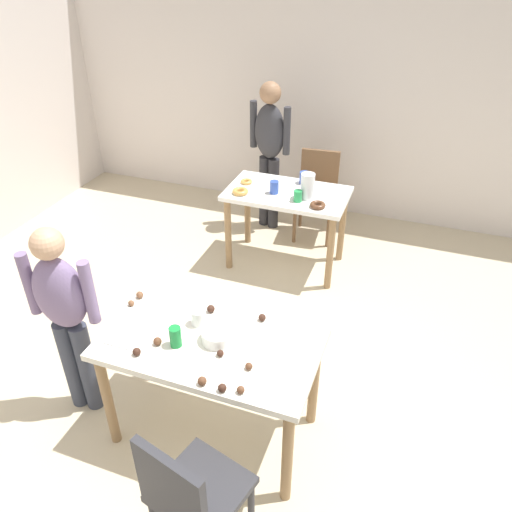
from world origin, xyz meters
TOP-DOWN VIEW (x-y plane):
  - ground_plane at (0.00, 0.00)m, footprint 6.40×6.40m
  - wall_back at (0.00, 3.20)m, footprint 6.40×0.10m
  - dining_table_near at (-0.11, -0.08)m, footprint 1.22×0.68m
  - dining_table_far at (-0.26, 1.90)m, footprint 1.06×0.61m
  - chair_near_table at (0.10, -0.79)m, footprint 0.49×0.49m
  - chair_far_table at (-0.14, 2.56)m, footprint 0.43×0.43m
  - person_girl_near at (-1.00, -0.17)m, footprint 0.46×0.24m
  - person_adult_far at (-0.65, 2.56)m, footprint 0.45×0.27m
  - mixing_bowl at (-0.07, -0.06)m, footprint 0.18×0.18m
  - soda_can at (-0.27, -0.17)m, footprint 0.07×0.07m
  - fork_near at (-0.58, -0.29)m, footprint 0.17×0.02m
  - cup_near_0 at (-0.23, 0.03)m, footprint 0.08×0.08m
  - cake_ball_0 at (0.19, -0.37)m, footprint 0.04×0.04m
  - cake_ball_1 at (-0.01, -0.38)m, footprint 0.05×0.05m
  - cake_ball_2 at (-0.43, -0.31)m, footprint 0.04×0.04m
  - cake_ball_3 at (0.10, -0.39)m, footprint 0.04×0.04m
  - cake_ball_4 at (-0.21, 0.16)m, footprint 0.05×0.05m
  - cake_ball_5 at (-0.69, 0.05)m, footprint 0.04×0.04m
  - cake_ball_6 at (-0.36, -0.20)m, footprint 0.05×0.05m
  - cake_ball_7 at (-0.01, -0.17)m, footprint 0.04×0.04m
  - cake_ball_8 at (0.17, -0.20)m, footprint 0.04×0.04m
  - cake_ball_9 at (0.11, 0.19)m, footprint 0.04×0.04m
  - cake_ball_10 at (-0.68, 0.13)m, footprint 0.04×0.04m
  - pitcher_far at (-0.07, 1.84)m, footprint 0.12×0.12m
  - cup_far_0 at (-0.13, 1.75)m, footprint 0.07×0.07m
  - cup_far_1 at (-0.17, 2.12)m, footprint 0.09×0.09m
  - cup_far_2 at (-0.36, 1.83)m, footprint 0.08×0.08m
  - donut_far_0 at (0.06, 1.70)m, footprint 0.13×0.13m
  - donut_far_1 at (-0.12, 1.95)m, footprint 0.11×0.11m
  - donut_far_2 at (-0.66, 1.94)m, footprint 0.11×0.11m
  - donut_far_3 at (-0.64, 1.72)m, footprint 0.14×0.14m

SIDE VIEW (x-z plane):
  - ground_plane at x=0.00m, z-range 0.00..0.00m
  - chair_near_table at x=0.10m, z-range 0.06..0.93m
  - chair_far_table at x=-0.14m, z-range 0.06..0.93m
  - dining_table_far at x=-0.26m, z-range 0.25..1.00m
  - dining_table_near at x=-0.11m, z-range 0.27..1.02m
  - fork_near at x=-0.58m, z-range 0.75..0.76m
  - donut_far_2 at x=-0.66m, z-range 0.75..0.78m
  - donut_far_1 at x=-0.12m, z-range 0.75..0.78m
  - cake_ball_5 at x=-0.69m, z-range 0.75..0.79m
  - cake_ball_7 at x=-0.01m, z-range 0.75..0.79m
  - donut_far_0 at x=0.06m, z-range 0.75..0.79m
  - cake_ball_8 at x=0.17m, z-range 0.75..0.79m
  - cake_ball_0 at x=0.19m, z-range 0.75..0.79m
  - donut_far_3 at x=-0.64m, z-range 0.75..0.79m
  - cake_ball_9 at x=0.11m, z-range 0.75..0.79m
  - cake_ball_3 at x=0.10m, z-range 0.75..0.79m
  - cake_ball_10 at x=-0.68m, z-range 0.75..0.79m
  - cake_ball_2 at x=-0.43m, z-range 0.75..0.79m
  - cake_ball_1 at x=-0.01m, z-range 0.75..0.80m
  - cake_ball_6 at x=-0.36m, z-range 0.75..0.80m
  - cake_ball_4 at x=-0.21m, z-range 0.75..0.80m
  - mixing_bowl at x=-0.07m, z-range 0.75..0.82m
  - person_girl_near at x=-1.00m, z-range 0.12..1.47m
  - cup_near_0 at x=-0.23m, z-range 0.75..0.85m
  - cup_far_0 at x=-0.13m, z-range 0.75..0.85m
  - cup_far_1 at x=-0.17m, z-range 0.75..0.86m
  - cup_far_2 at x=-0.36m, z-range 0.75..0.86m
  - soda_can at x=-0.27m, z-range 0.75..0.87m
  - pitcher_far at x=-0.07m, z-range 0.75..0.97m
  - person_adult_far at x=-0.65m, z-range 0.15..1.66m
  - wall_back at x=0.00m, z-range 0.00..2.60m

